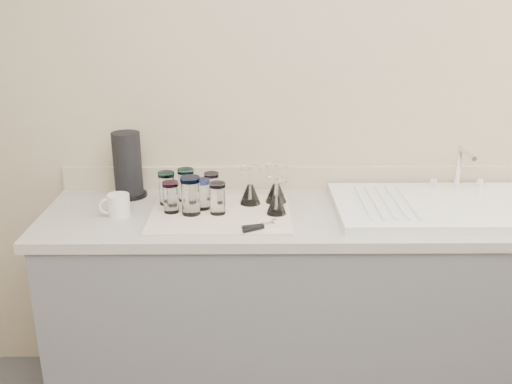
{
  "coord_description": "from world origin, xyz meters",
  "views": [
    {
      "loc": [
        -0.19,
        -0.93,
        1.74
      ],
      "look_at": [
        -0.18,
        1.15,
        1.0
      ],
      "focal_mm": 40.0,
      "sensor_mm": 36.0,
      "label": 1
    }
  ],
  "objects_px": {
    "tumbler_cyan": "(186,185)",
    "tumbler_purple": "(212,187)",
    "goblet_back_right": "(276,190)",
    "paper_towel_roll": "(128,166)",
    "tumbler_blue": "(191,195)",
    "tumbler_extra": "(203,194)",
    "tumbler_magenta": "(171,197)",
    "tumbler_teal": "(167,188)",
    "sink_unit": "(438,206)",
    "can_opener": "(259,227)",
    "goblet_back_left": "(250,191)",
    "tumbler_lavender": "(218,198)",
    "white_mug": "(118,205)",
    "goblet_front_right": "(276,202)"
  },
  "relations": [
    {
      "from": "goblet_front_right",
      "to": "sink_unit",
      "type": "bearing_deg",
      "value": 4.07
    },
    {
      "from": "goblet_front_right",
      "to": "can_opener",
      "type": "bearing_deg",
      "value": -114.35
    },
    {
      "from": "can_opener",
      "to": "tumbler_cyan",
      "type": "bearing_deg",
      "value": 134.75
    },
    {
      "from": "tumbler_cyan",
      "to": "tumbler_lavender",
      "type": "relative_size",
      "value": 1.08
    },
    {
      "from": "goblet_front_right",
      "to": "tumbler_lavender",
      "type": "bearing_deg",
      "value": 179.35
    },
    {
      "from": "tumbler_teal",
      "to": "goblet_back_right",
      "type": "relative_size",
      "value": 0.85
    },
    {
      "from": "tumbler_extra",
      "to": "tumbler_lavender",
      "type": "bearing_deg",
      "value": -40.34
    },
    {
      "from": "goblet_back_left",
      "to": "paper_towel_roll",
      "type": "height_order",
      "value": "paper_towel_roll"
    },
    {
      "from": "tumbler_teal",
      "to": "goblet_front_right",
      "type": "relative_size",
      "value": 0.94
    },
    {
      "from": "goblet_back_left",
      "to": "can_opener",
      "type": "xyz_separation_m",
      "value": [
        0.03,
        -0.26,
        -0.04
      ]
    },
    {
      "from": "tumbler_lavender",
      "to": "paper_towel_roll",
      "type": "height_order",
      "value": "paper_towel_roll"
    },
    {
      "from": "tumbler_magenta",
      "to": "tumbler_lavender",
      "type": "distance_m",
      "value": 0.19
    },
    {
      "from": "tumbler_cyan",
      "to": "tumbler_purple",
      "type": "height_order",
      "value": "tumbler_cyan"
    },
    {
      "from": "goblet_front_right",
      "to": "white_mug",
      "type": "relative_size",
      "value": 1.11
    },
    {
      "from": "tumbler_cyan",
      "to": "tumbler_extra",
      "type": "relative_size",
      "value": 1.11
    },
    {
      "from": "tumbler_magenta",
      "to": "tumbler_lavender",
      "type": "height_order",
      "value": "tumbler_lavender"
    },
    {
      "from": "tumbler_magenta",
      "to": "paper_towel_roll",
      "type": "relative_size",
      "value": 0.45
    },
    {
      "from": "tumbler_purple",
      "to": "goblet_back_right",
      "type": "relative_size",
      "value": 0.77
    },
    {
      "from": "tumbler_extra",
      "to": "tumbler_magenta",
      "type": "bearing_deg",
      "value": -163.03
    },
    {
      "from": "tumbler_blue",
      "to": "tumbler_extra",
      "type": "bearing_deg",
      "value": 54.35
    },
    {
      "from": "tumbler_purple",
      "to": "can_opener",
      "type": "bearing_deg",
      "value": -56.45
    },
    {
      "from": "tumbler_blue",
      "to": "goblet_back_left",
      "type": "height_order",
      "value": "goblet_back_left"
    },
    {
      "from": "goblet_back_left",
      "to": "tumbler_lavender",
      "type": "bearing_deg",
      "value": -138.86
    },
    {
      "from": "goblet_back_right",
      "to": "tumbler_teal",
      "type": "bearing_deg",
      "value": -177.64
    },
    {
      "from": "tumbler_lavender",
      "to": "paper_towel_roll",
      "type": "relative_size",
      "value": 0.45
    },
    {
      "from": "paper_towel_roll",
      "to": "goblet_front_right",
      "type": "bearing_deg",
      "value": -20.24
    },
    {
      "from": "tumbler_teal",
      "to": "goblet_back_right",
      "type": "height_order",
      "value": "goblet_back_right"
    },
    {
      "from": "can_opener",
      "to": "paper_towel_roll",
      "type": "height_order",
      "value": "paper_towel_roll"
    },
    {
      "from": "sink_unit",
      "to": "tumbler_purple",
      "type": "bearing_deg",
      "value": 174.07
    },
    {
      "from": "tumbler_purple",
      "to": "goblet_back_left",
      "type": "xyz_separation_m",
      "value": [
        0.16,
        -0.03,
        -0.01
      ]
    },
    {
      "from": "tumbler_magenta",
      "to": "tumbler_extra",
      "type": "xyz_separation_m",
      "value": [
        0.12,
        0.04,
        -0.0
      ]
    },
    {
      "from": "tumbler_blue",
      "to": "tumbler_cyan",
      "type": "bearing_deg",
      "value": 102.73
    },
    {
      "from": "white_mug",
      "to": "can_opener",
      "type": "bearing_deg",
      "value": -15.37
    },
    {
      "from": "tumbler_lavender",
      "to": "goblet_front_right",
      "type": "xyz_separation_m",
      "value": [
        0.23,
        -0.0,
        -0.02
      ]
    },
    {
      "from": "tumbler_magenta",
      "to": "sink_unit",
      "type": "bearing_deg",
      "value": 1.46
    },
    {
      "from": "tumbler_cyan",
      "to": "tumbler_blue",
      "type": "distance_m",
      "value": 0.16
    },
    {
      "from": "tumbler_lavender",
      "to": "can_opener",
      "type": "height_order",
      "value": "tumbler_lavender"
    },
    {
      "from": "tumbler_cyan",
      "to": "can_opener",
      "type": "height_order",
      "value": "tumbler_cyan"
    },
    {
      "from": "goblet_front_right",
      "to": "can_opener",
      "type": "relative_size",
      "value": 1.08
    },
    {
      "from": "tumbler_teal",
      "to": "tumbler_extra",
      "type": "height_order",
      "value": "tumbler_teal"
    },
    {
      "from": "goblet_front_right",
      "to": "paper_towel_roll",
      "type": "height_order",
      "value": "paper_towel_roll"
    },
    {
      "from": "tumbler_magenta",
      "to": "tumbler_lavender",
      "type": "relative_size",
      "value": 0.99
    },
    {
      "from": "tumbler_purple",
      "to": "tumbler_blue",
      "type": "height_order",
      "value": "tumbler_blue"
    },
    {
      "from": "goblet_back_right",
      "to": "goblet_back_left",
      "type": "bearing_deg",
      "value": -170.23
    },
    {
      "from": "tumbler_blue",
      "to": "tumbler_magenta",
      "type": "bearing_deg",
      "value": 165.81
    },
    {
      "from": "goblet_back_right",
      "to": "paper_towel_roll",
      "type": "bearing_deg",
      "value": 171.14
    },
    {
      "from": "can_opener",
      "to": "paper_towel_roll",
      "type": "distance_m",
      "value": 0.68
    },
    {
      "from": "sink_unit",
      "to": "tumbler_teal",
      "type": "xyz_separation_m",
      "value": [
        -1.09,
        0.07,
        0.06
      ]
    },
    {
      "from": "tumbler_blue",
      "to": "goblet_back_left",
      "type": "relative_size",
      "value": 0.98
    },
    {
      "from": "goblet_back_right",
      "to": "white_mug",
      "type": "relative_size",
      "value": 1.23
    }
  ]
}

